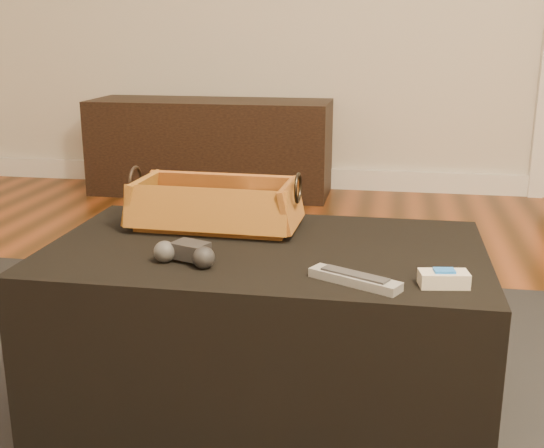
% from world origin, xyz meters
% --- Properties ---
extents(baseboard, '(5.00, 0.04, 0.12)m').
position_xyz_m(baseboard, '(0.00, 2.73, 0.06)').
color(baseboard, white).
rests_on(baseboard, floor).
extents(media_cabinet, '(1.36, 0.45, 0.53)m').
position_xyz_m(media_cabinet, '(-0.99, 2.51, 0.27)').
color(media_cabinet, black).
rests_on(media_cabinet, floor).
extents(area_rug, '(2.60, 2.00, 0.01)m').
position_xyz_m(area_rug, '(-0.24, 0.16, 0.01)').
color(area_rug, black).
rests_on(area_rug, floor).
extents(ottoman, '(1.00, 0.60, 0.42)m').
position_xyz_m(ottoman, '(-0.24, 0.21, 0.22)').
color(ottoman, black).
rests_on(ottoman, area_rug).
extents(tv_remote, '(0.23, 0.07, 0.02)m').
position_xyz_m(tv_remote, '(-0.41, 0.33, 0.46)').
color(tv_remote, black).
rests_on(tv_remote, wicker_basket).
extents(cloth_bundle, '(0.13, 0.10, 0.06)m').
position_xyz_m(cloth_bundle, '(-0.28, 0.38, 0.48)').
color(cloth_bundle, tan).
rests_on(cloth_bundle, wicker_basket).
extents(wicker_basket, '(0.43, 0.24, 0.15)m').
position_xyz_m(wicker_basket, '(-0.39, 0.35, 0.48)').
color(wicker_basket, '#A15A24').
rests_on(wicker_basket, ottoman).
extents(game_controller, '(0.15, 0.10, 0.05)m').
position_xyz_m(game_controller, '(-0.38, 0.07, 0.46)').
color(game_controller, black).
rests_on(game_controller, ottoman).
extents(silver_remote, '(0.19, 0.13, 0.02)m').
position_xyz_m(silver_remote, '(-0.02, 0.01, 0.44)').
color(silver_remote, gray).
rests_on(silver_remote, ottoman).
extents(cream_gadget, '(0.10, 0.06, 0.03)m').
position_xyz_m(cream_gadget, '(0.15, 0.02, 0.45)').
color(cream_gadget, beige).
rests_on(cream_gadget, ottoman).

